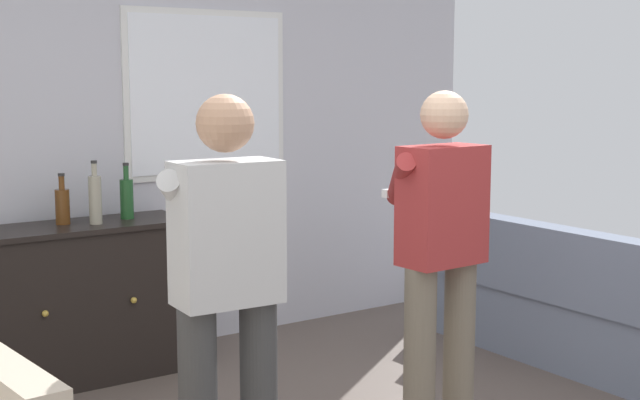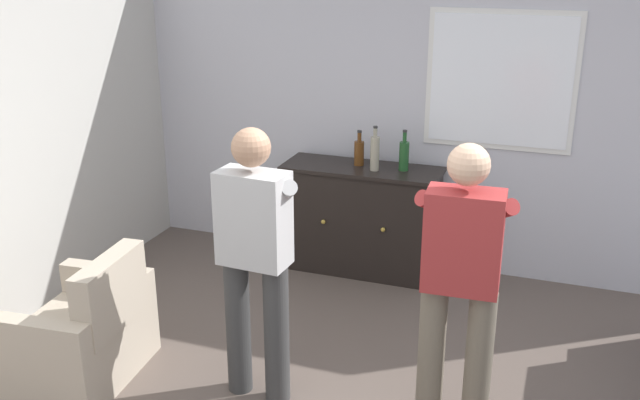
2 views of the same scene
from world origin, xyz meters
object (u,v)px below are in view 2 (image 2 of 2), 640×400
bottle_wine_green (359,152)px  bottle_spirits_clear (404,155)px  sideboard_cabinet (361,219)px  person_standing_right (461,278)px  bottle_liquor_amber (375,152)px  person_standing_left (256,253)px  armchair (84,337)px

bottle_wine_green → bottle_spirits_clear: (0.38, -0.02, 0.02)m
bottle_wine_green → sideboard_cabinet: bearing=-47.9°
sideboard_cabinet → person_standing_right: size_ratio=0.77×
bottle_liquor_amber → person_standing_left: (-0.18, -1.88, -0.12)m
bottle_wine_green → person_standing_left: person_standing_left is taller
armchair → bottle_wine_green: bottle_wine_green is taller
bottle_wine_green → bottle_liquor_amber: (0.16, -0.09, 0.04)m
bottle_spirits_clear → person_standing_left: bearing=-101.6°
armchair → person_standing_right: person_standing_right is taller
bottle_wine_green → bottle_spirits_clear: bottle_spirits_clear is taller
bottle_liquor_amber → bottle_wine_green: bearing=149.4°
bottle_liquor_amber → bottle_spirits_clear: (0.22, 0.08, -0.02)m
bottle_liquor_amber → person_standing_right: person_standing_right is taller
bottle_spirits_clear → person_standing_left: 2.00m
sideboard_cabinet → person_standing_right: person_standing_right is taller
person_standing_left → person_standing_right: bearing=3.6°
bottle_liquor_amber → person_standing_right: bearing=-61.4°
bottle_spirits_clear → person_standing_right: person_standing_right is taller
bottle_wine_green → bottle_liquor_amber: size_ratio=0.80×
bottle_spirits_clear → person_standing_right: bearing=-67.9°
armchair → bottle_spirits_clear: bearing=55.3°
person_standing_left → person_standing_right: size_ratio=1.00×
person_standing_right → sideboard_cabinet: bearing=120.7°
armchair → person_standing_right: bearing=7.4°
sideboard_cabinet → person_standing_right: (1.10, -1.85, 0.48)m
bottle_wine_green → bottle_liquor_amber: bottle_liquor_amber is taller
bottle_wine_green → person_standing_left: 1.97m
sideboard_cabinet → bottle_wine_green: size_ratio=4.47×
armchair → bottle_wine_green: size_ratio=3.20×
armchair → bottle_liquor_amber: bearing=58.5°
bottle_spirits_clear → person_standing_right: 2.03m
person_standing_left → bottle_spirits_clear: bearing=78.4°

